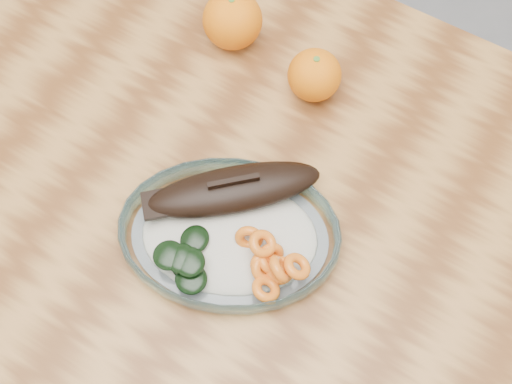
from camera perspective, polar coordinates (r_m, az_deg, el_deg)
ground at (r=1.50m, az=-3.93°, el=-11.79°), size 3.00×3.00×0.00m
dining_table at (r=0.88m, az=-6.56°, el=-1.98°), size 1.20×0.80×0.75m
plated_meal at (r=0.74m, az=-2.35°, el=-3.54°), size 0.62×0.62×0.08m
orange_left at (r=0.87m, az=-2.10°, el=15.02°), size 0.08×0.08×0.08m
orange_right at (r=0.83m, az=5.21°, el=10.31°), size 0.07×0.07×0.07m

